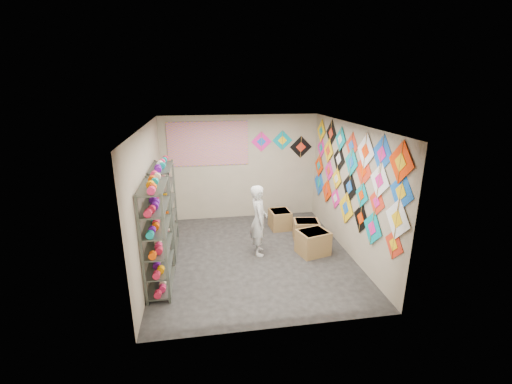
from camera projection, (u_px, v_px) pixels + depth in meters
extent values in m
plane|color=black|center=(254.00, 255.00, 7.17)|extent=(4.50, 4.50, 0.00)
plane|color=tan|center=(240.00, 168.00, 8.87)|extent=(4.00, 0.00, 4.00)
plane|color=tan|center=(278.00, 245.00, 4.64)|extent=(4.00, 0.00, 4.00)
plane|color=tan|center=(149.00, 200.00, 6.45)|extent=(0.00, 4.50, 4.50)
plane|color=tan|center=(349.00, 190.00, 7.06)|extent=(0.00, 4.50, 4.50)
plane|color=slate|center=(253.00, 125.00, 6.34)|extent=(4.50, 4.50, 0.00)
cube|color=#4C5147|center=(158.00, 237.00, 5.81)|extent=(0.40, 1.10, 1.90)
cube|color=#4C5147|center=(165.00, 210.00, 7.03)|extent=(0.40, 1.10, 1.90)
cylinder|color=#F3245E|center=(154.00, 245.00, 5.33)|extent=(0.12, 0.10, 0.12)
cylinder|color=#F44C03|center=(155.00, 240.00, 5.51)|extent=(0.12, 0.10, 0.12)
cylinder|color=#FF9800|center=(156.00, 235.00, 5.69)|extent=(0.12, 0.10, 0.12)
cylinder|color=white|center=(158.00, 230.00, 5.87)|extent=(0.12, 0.10, 0.12)
cylinder|color=red|center=(159.00, 225.00, 6.05)|extent=(0.12, 0.10, 0.12)
cylinder|color=#5C0D8D|center=(160.00, 221.00, 6.23)|extent=(0.12, 0.10, 0.12)
cylinder|color=beige|center=(162.00, 215.00, 6.55)|extent=(0.12, 0.10, 0.12)
cylinder|color=#0B918B|center=(163.00, 211.00, 6.73)|extent=(0.12, 0.10, 0.12)
cylinder|color=#F3245E|center=(164.00, 208.00, 6.91)|extent=(0.12, 0.10, 0.12)
cylinder|color=#F44C03|center=(165.00, 204.00, 7.09)|extent=(0.12, 0.10, 0.12)
cylinder|color=#FF9800|center=(166.00, 201.00, 7.27)|extent=(0.12, 0.10, 0.12)
cylinder|color=white|center=(166.00, 199.00, 7.45)|extent=(0.12, 0.10, 0.12)
cube|color=red|center=(394.00, 244.00, 5.45)|extent=(0.01, 0.54, 0.54)
cube|color=#058C97|center=(372.00, 228.00, 6.09)|extent=(0.02, 0.66, 0.66)
cube|color=black|center=(361.00, 218.00, 6.55)|extent=(0.02, 0.62, 0.62)
cube|color=yellow|center=(346.00, 208.00, 7.19)|extent=(0.01, 0.70, 0.70)
cube|color=#E61A8D|center=(336.00, 198.00, 7.77)|extent=(0.03, 0.52, 0.52)
cube|color=#FD3300|center=(327.00, 191.00, 8.26)|extent=(0.03, 0.59, 0.59)
cube|color=blue|center=(319.00, 183.00, 8.83)|extent=(0.03, 0.72, 0.71)
cube|color=white|center=(397.00, 219.00, 5.28)|extent=(0.01, 0.69, 0.69)
cube|color=red|center=(377.00, 202.00, 5.92)|extent=(0.02, 0.53, 0.53)
cube|color=#058C97|center=(362.00, 195.00, 6.44)|extent=(0.03, 0.50, 0.50)
cube|color=black|center=(350.00, 187.00, 7.00)|extent=(0.04, 0.68, 0.68)
cube|color=yellow|center=(337.00, 179.00, 7.61)|extent=(0.01, 0.50, 0.50)
cube|color=#E61A8D|center=(329.00, 171.00, 8.10)|extent=(0.03, 0.53, 0.53)
cube|color=#FD3300|center=(319.00, 166.00, 8.72)|extent=(0.02, 0.59, 0.59)
cube|color=blue|center=(401.00, 192.00, 5.17)|extent=(0.04, 0.64, 0.64)
cube|color=white|center=(380.00, 180.00, 5.76)|extent=(0.03, 0.63, 0.63)
cube|color=red|center=(363.00, 170.00, 6.37)|extent=(0.01, 0.66, 0.66)
cube|color=#058C97|center=(351.00, 162.00, 6.82)|extent=(0.02, 0.59, 0.59)
cube|color=black|center=(339.00, 159.00, 7.47)|extent=(0.04, 0.64, 0.63)
cube|color=yellow|center=(328.00, 151.00, 8.03)|extent=(0.02, 0.58, 0.58)
cube|color=#E61A8D|center=(321.00, 148.00, 8.54)|extent=(0.03, 0.54, 0.54)
cube|color=#FD3300|center=(401.00, 162.00, 5.11)|extent=(0.01, 0.68, 0.68)
cube|color=blue|center=(382.00, 154.00, 5.67)|extent=(0.03, 0.66, 0.66)
cube|color=white|center=(366.00, 151.00, 6.20)|extent=(0.01, 0.66, 0.66)
cube|color=red|center=(352.00, 146.00, 6.81)|extent=(0.02, 0.56, 0.56)
cube|color=#058C97|center=(340.00, 139.00, 7.29)|extent=(0.02, 0.54, 0.54)
cube|color=black|center=(331.00, 133.00, 7.84)|extent=(0.02, 0.62, 0.62)
cube|color=yellow|center=(321.00, 131.00, 8.43)|extent=(0.02, 0.56, 0.56)
cube|color=#E61A8D|center=(261.00, 142.00, 8.74)|extent=(0.53, 0.02, 0.53)
cube|color=#058C97|center=(282.00, 140.00, 8.82)|extent=(0.52, 0.02, 0.52)
cube|color=black|center=(301.00, 147.00, 8.95)|extent=(0.59, 0.02, 0.59)
cube|color=#954DA8|center=(208.00, 144.00, 8.53)|extent=(2.00, 0.01, 1.10)
imported|color=beige|center=(259.00, 220.00, 7.05)|extent=(0.59, 0.43, 1.50)
cube|color=olive|center=(313.00, 242.00, 7.19)|extent=(0.72, 0.65, 0.51)
cube|color=olive|center=(306.00, 230.00, 7.85)|extent=(0.63, 0.54, 0.46)
cube|color=olive|center=(280.00, 219.00, 8.46)|extent=(0.51, 0.56, 0.46)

